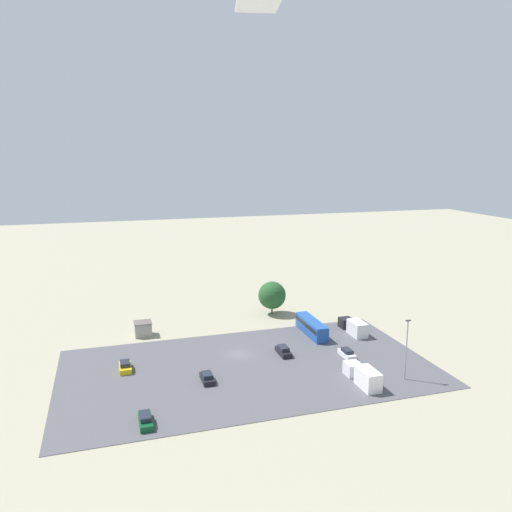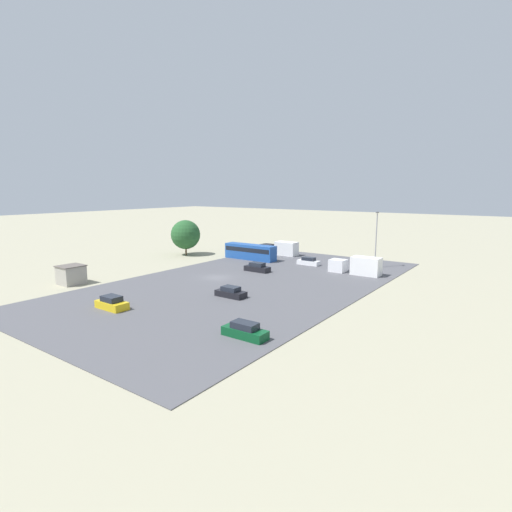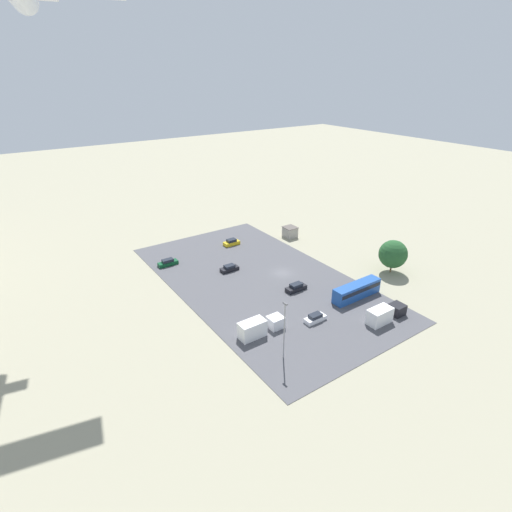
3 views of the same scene
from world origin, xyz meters
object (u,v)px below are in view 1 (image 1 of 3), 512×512
at_px(parked_car_0, 125,367).
at_px(parked_car_2, 347,353).
at_px(parked_car_1, 207,378).
at_px(parked_truck_0, 364,376).
at_px(bus, 311,326).
at_px(parked_car_4, 283,351).
at_px(parked_car_3, 145,420).
at_px(parked_truck_1, 354,327).
at_px(shed_building, 143,329).

xyz_separation_m(parked_car_0, parked_car_2, (-39.09, 5.74, -0.05)).
height_order(parked_car_1, parked_truck_0, parked_truck_0).
bearing_deg(bus, parked_car_0, 10.45).
bearing_deg(bus, parked_car_4, 42.20).
xyz_separation_m(parked_car_3, parked_truck_0, (-34.60, -2.22, 0.76)).
xyz_separation_m(parked_car_1, parked_truck_1, (-33.51, -13.16, 0.76)).
distance_m(parked_car_4, parked_truck_1, 18.89).
height_order(parked_car_3, parked_truck_0, parked_truck_0).
xyz_separation_m(parked_car_0, parked_truck_1, (-46.12, -4.93, 0.68)).
bearing_deg(parked_car_4, parked_truck_0, -61.82).
bearing_deg(parked_car_1, parked_car_0, -33.13).
xyz_separation_m(shed_building, bus, (-33.17, 9.49, 0.28)).
distance_m(shed_building, parked_car_1, 26.00).
xyz_separation_m(bus, parked_car_2, (-1.65, 12.65, -1.05)).
relative_size(bus, parked_car_0, 2.68).
bearing_deg(parked_car_2, parked_truck_0, 76.36).
distance_m(parked_car_0, parked_car_3, 18.88).
bearing_deg(parked_car_4, parked_truck_1, 19.48).
bearing_deg(parked_car_2, bus, -82.59).
height_order(shed_building, parked_car_4, shed_building).
xyz_separation_m(parked_car_1, parked_car_2, (-26.49, -2.48, 0.02)).
xyz_separation_m(parked_car_3, parked_car_4, (-26.45, -17.42, 0.01)).
bearing_deg(parked_car_3, parked_car_1, -135.48).
height_order(parked_car_3, parked_truck_1, parked_truck_1).
distance_m(shed_building, parked_car_3, 35.27).
relative_size(parked_car_1, parked_truck_0, 0.48).
height_order(parked_car_2, parked_truck_1, parked_truck_1).
bearing_deg(parked_truck_0, parked_car_0, 155.56).
relative_size(parked_car_2, parked_car_4, 0.93).
relative_size(parked_car_1, parked_car_2, 0.99).
bearing_deg(parked_car_0, parked_car_4, -2.77).
relative_size(shed_building, parked_car_2, 0.83).
relative_size(bus, parked_car_2, 2.65).
bearing_deg(parked_truck_0, shed_building, 134.32).
bearing_deg(parked_car_2, parked_car_1, 5.36).
bearing_deg(parked_car_0, parked_truck_0, -24.44).
bearing_deg(shed_building, parked_car_4, 143.55).
relative_size(parked_car_2, parked_truck_1, 0.49).
bearing_deg(parked_truck_1, parked_car_2, -123.35).
relative_size(shed_building, parked_car_3, 0.76).
xyz_separation_m(parked_car_3, parked_truck_1, (-44.25, -23.71, 0.71)).
height_order(parked_car_4, parked_truck_0, parked_truck_0).
bearing_deg(parked_car_2, parked_truck_1, -123.35).
height_order(parked_truck_0, parked_truck_1, parked_truck_0).
distance_m(parked_car_1, parked_truck_1, 36.01).
relative_size(shed_building, parked_car_1, 0.84).
relative_size(parked_car_3, parked_truck_0, 0.53).
distance_m(parked_car_2, parked_truck_0, 11.17).
height_order(parked_car_1, parked_car_4, parked_car_4).
relative_size(parked_car_0, parked_truck_1, 0.49).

